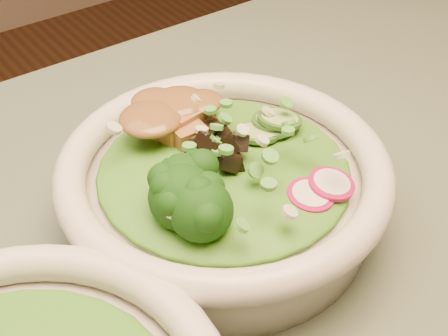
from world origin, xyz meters
TOP-DOWN VIEW (x-y plane):
  - dining_table at (0.00, 0.00)m, footprint 1.20×0.80m
  - salad_bowl at (-0.14, 0.11)m, footprint 0.24×0.24m
  - lettuce_bed at (-0.14, 0.11)m, footprint 0.18×0.18m
  - broccoli_florets at (-0.19, 0.09)m, footprint 0.08×0.08m
  - radish_slices at (-0.12, 0.05)m, footprint 0.10×0.06m
  - cucumber_slices at (-0.08, 0.12)m, footprint 0.07×0.07m
  - mushroom_heap at (-0.14, 0.12)m, footprint 0.07×0.07m
  - tofu_cubes at (-0.15, 0.16)m, footprint 0.09×0.07m
  - peanut_sauce at (-0.15, 0.16)m, footprint 0.06×0.05m
  - scallion_garnish at (-0.14, 0.11)m, footprint 0.17×0.17m

SIDE VIEW (x-z plane):
  - dining_table at x=0.00m, z-range 0.26..1.01m
  - salad_bowl at x=-0.14m, z-range 0.75..0.82m
  - lettuce_bed at x=-0.14m, z-range 0.79..0.81m
  - radish_slices at x=-0.12m, z-range 0.80..0.82m
  - cucumber_slices at x=-0.08m, z-range 0.80..0.83m
  - tofu_cubes at x=-0.15m, z-range 0.80..0.83m
  - mushroom_heap at x=-0.14m, z-range 0.80..0.83m
  - broccoli_florets at x=-0.19m, z-range 0.80..0.84m
  - scallion_garnish at x=-0.14m, z-range 0.81..0.84m
  - peanut_sauce at x=-0.15m, z-range 0.82..0.83m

